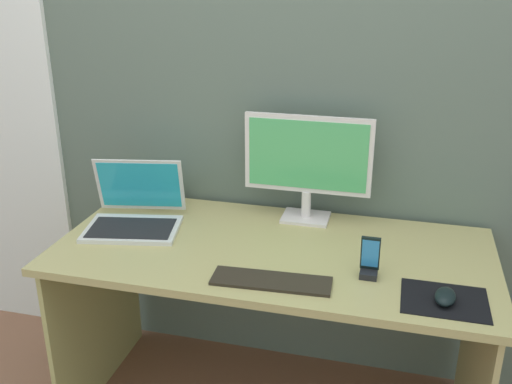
% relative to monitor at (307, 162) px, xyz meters
% --- Properties ---
extents(wall_back, '(6.00, 0.04, 2.50)m').
position_rel_monitor_xyz_m(wall_back, '(-0.07, 0.13, 0.29)').
color(wall_back, '#58665A').
rests_on(wall_back, ground_plane).
extents(desk, '(1.51, 0.71, 0.72)m').
position_rel_monitor_xyz_m(desk, '(-0.07, -0.27, -0.38)').
color(desk, tan).
rests_on(desk, ground_plane).
extents(monitor, '(0.48, 0.14, 0.41)m').
position_rel_monitor_xyz_m(monitor, '(0.00, 0.00, 0.00)').
color(monitor, silver).
rests_on(monitor, desk).
extents(laptop, '(0.39, 0.36, 0.24)m').
position_rel_monitor_xyz_m(laptop, '(-0.61, -0.22, -0.18)').
color(laptop, silver).
rests_on(laptop, desk).
extents(fishbowl, '(0.15, 0.15, 0.15)m').
position_rel_monitor_xyz_m(fishbowl, '(-0.60, 0.00, -0.16)').
color(fishbowl, silver).
rests_on(fishbowl, desk).
extents(keyboard_external, '(0.38, 0.13, 0.01)m').
position_rel_monitor_xyz_m(keyboard_external, '(-0.02, -0.50, -0.23)').
color(keyboard_external, black).
rests_on(keyboard_external, desk).
extents(mousepad, '(0.25, 0.20, 0.00)m').
position_rel_monitor_xyz_m(mousepad, '(0.50, -0.48, -0.23)').
color(mousepad, black).
rests_on(mousepad, desk).
extents(mouse, '(0.07, 0.11, 0.04)m').
position_rel_monitor_xyz_m(mouse, '(0.50, -0.49, -0.21)').
color(mouse, black).
rests_on(mouse, mousepad).
extents(phone_in_dock, '(0.06, 0.06, 0.14)m').
position_rel_monitor_xyz_m(phone_in_dock, '(0.27, -0.39, -0.18)').
color(phone_in_dock, black).
rests_on(phone_in_dock, desk).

